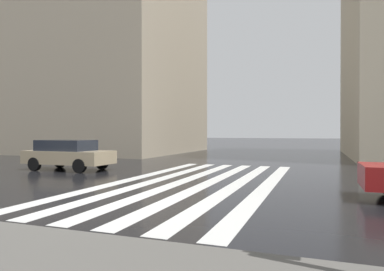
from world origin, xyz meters
name	(u,v)px	position (x,y,z in m)	size (l,w,h in m)	color
ground_plane	(105,200)	(0.00, 0.00, 0.00)	(220.00, 220.00, 0.00)	black
zebra_crossing	(197,181)	(4.00, -1.15, 0.00)	(13.00, 5.50, 0.01)	silver
haussmann_block_mid	(80,36)	(19.63, 16.21, 11.06)	(14.26, 21.04, 22.58)	tan
car_champagne	(68,154)	(5.50, 5.78, 0.76)	(1.85, 4.10, 1.41)	tan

